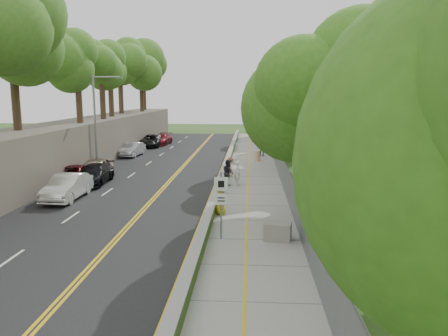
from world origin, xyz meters
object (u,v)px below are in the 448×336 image
at_px(signpost, 221,198).
at_px(car_1, 67,187).
at_px(person_far, 262,147).
at_px(car_2, 74,175).
at_px(streetlight, 98,116).
at_px(concrete_block, 278,231).
at_px(construction_barrel, 257,156).
at_px(painter_0, 221,200).

distance_m(signpost, car_1, 12.24).
bearing_deg(person_far, car_2, 33.28).
height_order(streetlight, car_1, streetlight).
bearing_deg(streetlight, car_2, -89.33).
height_order(concrete_block, car_2, car_2).
distance_m(construction_barrel, car_1, 20.19).
distance_m(streetlight, painter_0, 17.57).
distance_m(construction_barrel, person_far, 3.13).
relative_size(signpost, painter_0, 1.86).
height_order(streetlight, person_far, streetlight).
height_order(construction_barrel, concrete_block, construction_barrel).
distance_m(streetlight, construction_barrel, 15.34).
relative_size(streetlight, construction_barrel, 8.23).
distance_m(signpost, construction_barrel, 23.25).
bearing_deg(signpost, streetlight, 124.08).
distance_m(concrete_block, painter_0, 4.88).
relative_size(painter_0, person_far, 0.88).
bearing_deg(painter_0, concrete_block, -153.48).
distance_m(streetlight, concrete_block, 22.41).
xyz_separation_m(signpost, person_far, (2.48, 26.18, -0.96)).
bearing_deg(car_1, person_far, 57.00).
height_order(construction_barrel, painter_0, painter_0).
distance_m(streetlight, person_far, 17.11).
height_order(car_1, person_far, person_far).
xyz_separation_m(car_2, painter_0, (11.15, -7.27, 0.17)).
xyz_separation_m(signpost, car_2, (-11.45, 11.28, -1.25)).
height_order(concrete_block, painter_0, painter_0).
bearing_deg(construction_barrel, car_2, -138.54).
relative_size(concrete_block, person_far, 0.63).
bearing_deg(construction_barrel, signpost, -94.82).
xyz_separation_m(concrete_block, car_1, (-12.60, 6.81, 0.37)).
relative_size(car_2, person_far, 2.54).
xyz_separation_m(streetlight, person_far, (13.99, 9.16, -3.64)).
xyz_separation_m(streetlight, car_2, (0.07, -5.73, -3.93)).
bearing_deg(car_1, car_2, 107.61).
distance_m(construction_barrel, painter_0, 19.24).
height_order(car_1, painter_0, painter_0).
bearing_deg(painter_0, signpost, 174.95).
xyz_separation_m(painter_0, person_far, (2.78, 22.16, 0.12)).
relative_size(car_2, painter_0, 2.89).
height_order(signpost, concrete_block, signpost).
bearing_deg(car_2, signpost, -38.68).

